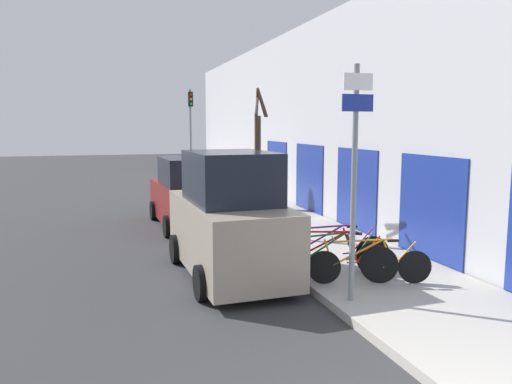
{
  "coord_description": "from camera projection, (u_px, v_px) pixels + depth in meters",
  "views": [
    {
      "loc": [
        -2.54,
        -3.19,
        3.05
      ],
      "look_at": [
        0.59,
        6.88,
        1.64
      ],
      "focal_mm": 35.0,
      "sensor_mm": 36.0,
      "label": 1
    }
  ],
  "objects": [
    {
      "name": "ground_plane",
      "position": [
        194.0,
        229.0,
        14.77
      ],
      "size": [
        80.0,
        80.0,
        0.0
      ],
      "primitive_type": "plane",
      "color": "#333335"
    },
    {
      "name": "sidewalk_curb",
      "position": [
        251.0,
        208.0,
        18.18
      ],
      "size": [
        3.2,
        32.0,
        0.15
      ],
      "color": "#ADA89E",
      "rests_on": "ground"
    },
    {
      "name": "building_facade",
      "position": [
        297.0,
        121.0,
        18.19
      ],
      "size": [
        0.23,
        32.0,
        6.5
      ],
      "color": "#BCBCC1",
      "rests_on": "ground"
    },
    {
      "name": "signpost",
      "position": [
        354.0,
        172.0,
        8.05
      ],
      "size": [
        0.54,
        0.11,
        3.86
      ],
      "color": "gray",
      "rests_on": "sidewalk_curb"
    },
    {
      "name": "bicycle_0",
      "position": [
        370.0,
        264.0,
        9.16
      ],
      "size": [
        2.21,
        0.75,
        0.85
      ],
      "rotation": [
        0.0,
        0.0,
        1.28
      ],
      "color": "black",
      "rests_on": "sidewalk_curb"
    },
    {
      "name": "bicycle_1",
      "position": [
        333.0,
        259.0,
        9.38
      ],
      "size": [
        2.07,
        1.23,
        0.97
      ],
      "rotation": [
        0.0,
        0.0,
        1.04
      ],
      "color": "black",
      "rests_on": "sidewalk_curb"
    },
    {
      "name": "bicycle_2",
      "position": [
        335.0,
        257.0,
        9.6
      ],
      "size": [
        2.19,
        0.44,
        0.88
      ],
      "rotation": [
        0.0,
        0.0,
        1.51
      ],
      "color": "black",
      "rests_on": "sidewalk_curb"
    },
    {
      "name": "bicycle_3",
      "position": [
        330.0,
        251.0,
        9.96
      ],
      "size": [
        2.42,
        0.59,
        0.94
      ],
      "rotation": [
        0.0,
        0.0,
        1.39
      ],
      "color": "black",
      "rests_on": "sidewalk_curb"
    },
    {
      "name": "parked_car_0",
      "position": [
        229.0,
        221.0,
        10.04
      ],
      "size": [
        2.03,
        4.17,
        2.54
      ],
      "rotation": [
        0.0,
        0.0,
        0.03
      ],
      "color": "gray",
      "rests_on": "ground"
    },
    {
      "name": "parked_car_1",
      "position": [
        189.0,
        195.0,
        15.09
      ],
      "size": [
        2.1,
        4.45,
        2.1
      ],
      "rotation": [
        0.0,
        0.0,
        0.04
      ],
      "color": "maroon",
      "rests_on": "ground"
    },
    {
      "name": "pedestrian_near",
      "position": [
        277.0,
        180.0,
        17.3
      ],
      "size": [
        0.46,
        0.4,
        1.78
      ],
      "rotation": [
        0.0,
        0.0,
        2.88
      ],
      "color": "#1E2338",
      "rests_on": "sidewalk_curb"
    },
    {
      "name": "street_tree",
      "position": [
        258.0,
        165.0,
        12.96
      ],
      "size": [
        0.81,
        1.55,
        3.86
      ],
      "color": "#3D2D23",
      "rests_on": "sidewalk_curb"
    },
    {
      "name": "traffic_light",
      "position": [
        191.0,
        126.0,
        22.21
      ],
      "size": [
        0.2,
        0.3,
        4.5
      ],
      "color": "gray",
      "rests_on": "sidewalk_curb"
    }
  ]
}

